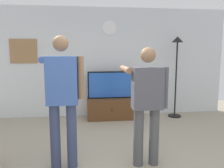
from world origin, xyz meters
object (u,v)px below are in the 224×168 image
Objects in this scene: wall_clock at (109,28)px; person_standing_nearer_lamp at (62,94)px; tv_stand at (111,108)px; floor_lamp at (177,60)px; person_standing_nearer_couch at (147,100)px; framed_picture at (23,51)px; television at (110,85)px.

person_standing_nearer_lamp is at bearing -109.77° from wall_clock.
person_standing_nearer_lamp is at bearing -112.06° from tv_stand.
floor_lamp is 1.08× the size of person_standing_nearer_lamp.
wall_clock reaches higher than tv_stand.
wall_clock is at bearing 95.23° from person_standing_nearer_couch.
wall_clock is (0.00, 0.29, 1.96)m from tv_stand.
wall_clock is at bearing 70.23° from person_standing_nearer_lamp.
wall_clock is at bearing 90.00° from tv_stand.
person_standing_nearer_couch is at bearing -84.12° from tv_stand.
floor_lamp is 3.40m from person_standing_nearer_lamp.
tv_stand is at bearing -8.13° from framed_picture.
framed_picture is (-2.07, 0.30, 1.39)m from tv_stand.
tv_stand is 0.58× the size of floor_lamp.
tv_stand is 0.63× the size of person_standing_nearer_lamp.
tv_stand is 1.81× the size of framed_picture.
framed_picture is (-2.07, 0.00, -0.57)m from wall_clock.
television is 2.40m from person_standing_nearer_couch.
floor_lamp is at bearing -5.52° from framed_picture.
floor_lamp reaches higher than person_standing_nearer_lamp.
person_standing_nearer_lamp is at bearing 177.03° from person_standing_nearer_couch.
person_standing_nearer_lamp reaches higher than tv_stand.
wall_clock is 2.14m from framed_picture.
person_standing_nearer_couch is at bearing -84.24° from television.
framed_picture is 3.71m from floor_lamp.
television is 1.41m from wall_clock.
television is at bearing 176.20° from floor_lamp.
person_standing_nearer_couch is at bearing -2.97° from person_standing_nearer_lamp.
wall_clock is 0.17× the size of floor_lamp.
framed_picture is 0.38× the size of person_standing_nearer_couch.
tv_stand is 2.00m from floor_lamp.
wall_clock is 1.83m from floor_lamp.
television is 1.75× the size of framed_picture.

